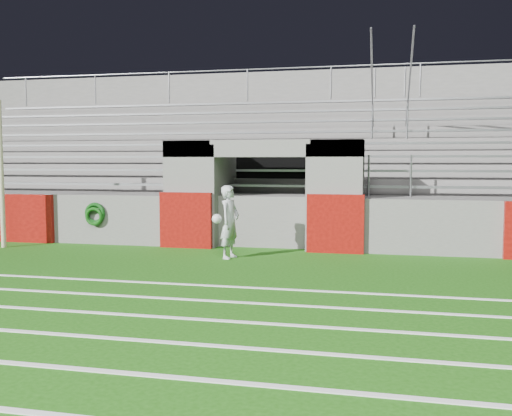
# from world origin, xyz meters

# --- Properties ---
(ground) EXTENTS (90.00, 90.00, 0.00)m
(ground) POSITION_xyz_m (0.00, 0.00, 0.00)
(ground) COLOR #19500D
(ground) RESTS_ON ground
(field_post) EXTENTS (0.11, 0.11, 3.56)m
(field_post) POSITION_xyz_m (-6.18, 2.04, 1.78)
(field_post) COLOR #BEB38D
(field_post) RESTS_ON ground
(field_markings) EXTENTS (28.00, 8.09, 0.01)m
(field_markings) POSITION_xyz_m (0.00, -5.00, 0.01)
(field_markings) COLOR white
(field_markings) RESTS_ON ground
(stadium_structure) EXTENTS (26.00, 8.48, 5.42)m
(stadium_structure) POSITION_xyz_m (0.00, 7.97, 1.49)
(stadium_structure) COLOR #5A5856
(stadium_structure) RESTS_ON ground
(goalkeeper_with_ball) EXTENTS (0.58, 0.65, 1.58)m
(goalkeeper_with_ball) POSITION_xyz_m (-0.38, 1.74, 0.79)
(goalkeeper_with_ball) COLOR #B0B5BA
(goalkeeper_with_ball) RESTS_ON ground
(hose_coil) EXTENTS (0.55, 0.15, 0.59)m
(hose_coil) POSITION_xyz_m (-4.22, 2.93, 0.76)
(hose_coil) COLOR #0C400E
(hose_coil) RESTS_ON ground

